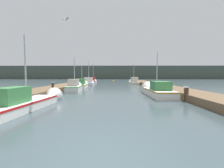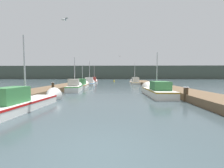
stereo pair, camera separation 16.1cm
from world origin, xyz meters
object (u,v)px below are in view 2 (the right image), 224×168
Objects in this scene: fishing_boat_0 at (29,101)px; seagull_lead at (65,20)px; fishing_boat_3 at (83,85)px; channel_buoy at (114,81)px; seagull_1 at (120,56)px; fishing_boat_6 at (94,81)px; mooring_piling_2 at (77,83)px; mooring_piling_1 at (53,88)px; fishing_boat_4 at (90,83)px; mooring_piling_0 at (186,94)px; fishing_boat_1 at (155,90)px; fishing_boat_2 at (75,87)px; fishing_boat_5 at (134,82)px.

fishing_boat_0 is 12.68× the size of seagull_lead.
fishing_boat_3 is 11.03× the size of seagull_lead.
channel_buoy is 1.82× the size of seagull_1.
mooring_piling_2 is at bearing -97.87° from fishing_boat_6.
mooring_piling_2 is (-0.12, 9.27, 0.03)m from mooring_piling_1.
fishing_boat_4 is 19.57m from mooring_piling_0.
fishing_boat_3 is at bearing 84.42° from mooring_piling_1.
seagull_1 is at bearing -86.29° from channel_buoy.
fishing_boat_6 is 12.58m from mooring_piling_2.
channel_buoy is (4.38, 14.73, -0.25)m from fishing_boat_4.
seagull_1 is at bearing 19.17° from mooring_piling_2.
mooring_piling_1 is at bearing 179.85° from fishing_boat_1.
fishing_boat_2 is 5.21m from fishing_boat_3.
mooring_piling_2 is (-9.77, 9.15, 0.20)m from fishing_boat_1.
fishing_boat_0 is 5.22× the size of mooring_piling_1.
fishing_boat_5 is 21.22m from mooring_piling_0.
mooring_piling_0 is 0.81× the size of mooring_piling_2.
fishing_boat_0 is 34.24m from channel_buoy.
fishing_boat_2 is 25.24m from channel_buoy.
fishing_boat_1 is 1.14× the size of fishing_boat_3.
mooring_piling_1 is 7.41m from seagull_lead.
fishing_boat_6 is (-0.05, 12.98, -0.00)m from fishing_boat_3.
fishing_boat_0 is at bearing -133.43° from seagull_1.
fishing_boat_4 is at bearing 74.64° from mooring_piling_2.
fishing_boat_1 is 1.12× the size of fishing_boat_6.
fishing_boat_0 is 1.38× the size of fishing_boat_2.
fishing_boat_6 is 21.83m from mooring_piling_1.
fishing_boat_2 is 0.75× the size of fishing_boat_5.
fishing_boat_6 is 12.63m from seagull_1.
seagull_1 is (5.48, 7.97, 4.63)m from fishing_boat_2.
fishing_boat_2 is at bearing -121.87° from fishing_boat_5.
seagull_1 is at bearing -64.15° from fishing_boat_6.
fishing_boat_5 is 6.18× the size of channel_buoy.
fishing_boat_0 is 19.20m from fishing_boat_4.
fishing_boat_0 is at bearing -131.10° from seagull_lead.
fishing_boat_4 is at bearing 83.68° from fishing_boat_3.
seagull_1 reaches higher than fishing_boat_3.
seagull_1 is (1.10, -16.88, 4.94)m from channel_buoy.
fishing_boat_6 is (-9.14, 3.78, -0.02)m from fishing_boat_5.
fishing_boat_3 is 5.53× the size of channel_buoy.
fishing_boat_2 is 3.63× the size of mooring_piling_2.
fishing_boat_0 reaches higher than fishing_boat_3.
fishing_boat_2 is at bearing 145.38° from mooring_piling_0.
fishing_boat_1 reaches higher than fishing_boat_3.
fishing_boat_1 is 11.45× the size of seagull_1.
fishing_boat_0 is at bearing -85.96° from mooring_piling_2.
fishing_boat_5 is at bearing 112.44° from seagull_lead.
fishing_boat_2 reaches higher than fishing_boat_1.
fishing_boat_4 is at bearing 120.20° from mooring_piling_0.
fishing_boat_1 is 12.53× the size of seagull_lead.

